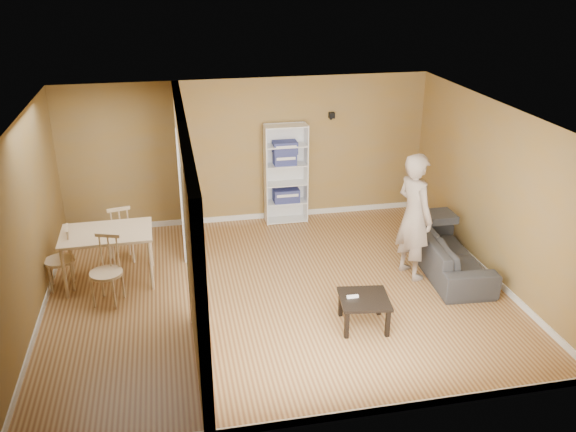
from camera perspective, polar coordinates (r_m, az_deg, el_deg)
The scene contains 15 objects.
room_shell at distance 8.33m, azimuth -1.07°, elevation 0.63°, with size 6.50×6.50×6.50m.
partition at distance 8.22m, azimuth -9.33°, elevation -0.01°, with size 0.22×5.50×2.60m, color olive, non-canonical shape.
wall_speaker at distance 10.98m, azimuth 4.11°, elevation 9.38°, with size 0.10×0.10×0.10m, color black.
sofa at distance 9.64m, azimuth 14.82°, elevation -2.89°, with size 0.87×2.04×0.78m, color black.
person at distance 9.10m, azimuth 11.81°, elevation 0.96°, with size 0.64×0.82×2.26m, color slate.
bookshelf at distance 10.98m, azimuth -0.25°, elevation 4.02°, with size 0.76×0.33×1.81m.
paper_box_navy_a at distance 11.07m, azimuth -0.18°, elevation 1.98°, with size 0.46×0.30×0.24m, color navy.
paper_box_navy_b at distance 10.84m, azimuth -0.31°, elevation 5.38°, with size 0.40×0.26×0.20m, color navy.
paper_box_navy_c at distance 10.78m, azimuth -0.29°, elevation 6.51°, with size 0.42×0.28×0.22m, color navy.
coffee_table at distance 8.03m, azimuth 7.14°, elevation -8.00°, with size 0.63×0.63×0.42m.
game_controller at distance 7.98m, azimuth 6.06°, elevation -7.51°, with size 0.15×0.04×0.03m, color white.
dining_table at distance 9.25m, azimuth -16.60°, elevation -1.87°, with size 1.30×0.86×0.81m.
chair_left at distance 9.40m, azimuth -20.62°, elevation -3.76°, with size 0.43×0.43×0.95m, color tan, non-canonical shape.
chair_near at distance 8.78m, azimuth -16.67°, elevation -4.98°, with size 0.45×0.45×0.99m, color tan, non-canonical shape.
chair_far at distance 9.94m, azimuth -15.49°, elevation -1.50°, with size 0.45×0.45×0.98m, color #D0B082, non-canonical shape.
Camera 1 is at (-1.39, -7.58, 4.46)m, focal length 38.00 mm.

